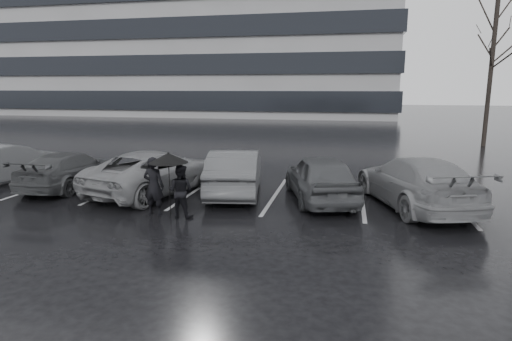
{
  "coord_description": "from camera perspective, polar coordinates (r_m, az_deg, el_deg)",
  "views": [
    {
      "loc": [
        2.83,
        -11.09,
        3.52
      ],
      "look_at": [
        0.26,
        1.0,
        1.1
      ],
      "focal_mm": 30.0,
      "sensor_mm": 36.0,
      "label": 1
    }
  ],
  "objects": [
    {
      "name": "stall_stripes",
      "position": [
        14.49,
        -2.88,
        -2.98
      ],
      "size": [
        19.72,
        5.0,
        0.0
      ],
      "color": "#AAA9AC",
      "rests_on": "ground"
    },
    {
      "name": "ground",
      "position": [
        11.97,
        -2.23,
        -6.03
      ],
      "size": [
        160.0,
        160.0,
        0.0
      ],
      "primitive_type": "plane",
      "color": "black",
      "rests_on": "ground"
    },
    {
      "name": "car_west_b",
      "position": [
        14.8,
        -13.28,
        -0.13
      ],
      "size": [
        3.7,
        5.62,
        1.44
      ],
      "primitive_type": "imported",
      "rotation": [
        0.0,
        0.0,
        2.87
      ],
      "color": "#535356",
      "rests_on": "ground"
    },
    {
      "name": "tree_north",
      "position": [
        29.26,
        28.79,
        11.17
      ],
      "size": [
        0.26,
        0.26,
        8.5
      ],
      "primitive_type": "cylinder",
      "color": "black",
      "rests_on": "ground"
    },
    {
      "name": "car_west_a",
      "position": [
        14.24,
        -2.82,
        -0.17
      ],
      "size": [
        2.33,
        4.72,
        1.49
      ],
      "primitive_type": "imported",
      "rotation": [
        0.0,
        0.0,
        3.31
      ],
      "color": "#2E2E30",
      "rests_on": "ground"
    },
    {
      "name": "car_west_d",
      "position": [
        18.63,
        -30.15,
        0.93
      ],
      "size": [
        2.46,
        4.6,
        1.44
      ],
      "primitive_type": "imported",
      "rotation": [
        0.0,
        0.0,
        2.92
      ],
      "color": "#2E2E30",
      "rests_on": "ground"
    },
    {
      "name": "pedestrian_left",
      "position": [
        12.18,
        -13.48,
        -2.02
      ],
      "size": [
        0.62,
        0.42,
        1.64
      ],
      "primitive_type": "imported",
      "rotation": [
        0.0,
        0.0,
        3.1
      ],
      "color": "black",
      "rests_on": "ground"
    },
    {
      "name": "pedestrian_right",
      "position": [
        11.82,
        -10.02,
        -2.72
      ],
      "size": [
        0.77,
        0.64,
        1.47
      ],
      "primitive_type": "imported",
      "rotation": [
        0.0,
        0.0,
        3.02
      ],
      "color": "black",
      "rests_on": "ground"
    },
    {
      "name": "car_east",
      "position": [
        13.55,
        20.47,
        -1.42
      ],
      "size": [
        3.61,
        5.58,
        1.5
      ],
      "primitive_type": "imported",
      "rotation": [
        0.0,
        0.0,
        3.46
      ],
      "color": "#535356",
      "rests_on": "ground"
    },
    {
      "name": "car_west_c",
      "position": [
        16.49,
        -23.54,
        0.09
      ],
      "size": [
        1.81,
        4.41,
        1.28
      ],
      "primitive_type": "imported",
      "rotation": [
        0.0,
        0.0,
        3.15
      ],
      "color": "black",
      "rests_on": "ground"
    },
    {
      "name": "umbrella",
      "position": [
        11.78,
        -11.6,
        1.67
      ],
      "size": [
        1.06,
        1.06,
        1.8
      ],
      "color": "black",
      "rests_on": "ground"
    },
    {
      "name": "car_main",
      "position": [
        13.54,
        8.57,
        -0.91
      ],
      "size": [
        2.88,
        4.62,
        1.47
      ],
      "primitive_type": "imported",
      "rotation": [
        0.0,
        0.0,
        3.43
      ],
      "color": "black",
      "rests_on": "ground"
    },
    {
      "name": "office_building",
      "position": [
        65.0,
        -11.38,
        20.45
      ],
      "size": [
        61.0,
        26.0,
        29.0
      ],
      "color": "gray",
      "rests_on": "ground"
    }
  ]
}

